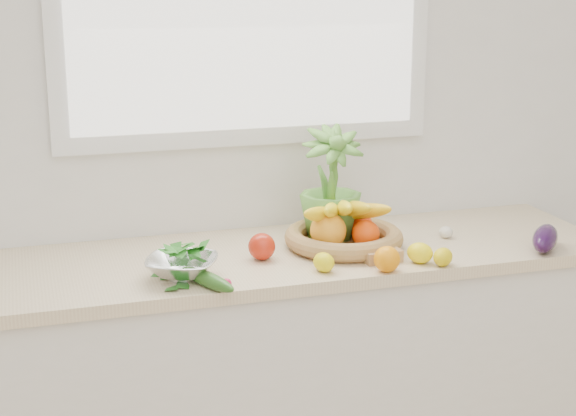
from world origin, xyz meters
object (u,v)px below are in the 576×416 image
object	(u,v)px
apple	(262,247)
fruit_basket	(343,231)
cucumber	(207,279)
potted_herb	(331,183)
colander_with_spinach	(182,261)
eggplant	(545,238)

from	to	relation	value
apple	fruit_basket	size ratio (longest dim) A/B	0.19
cucumber	potted_herb	world-z (taller)	potted_herb
cucumber	colander_with_spinach	world-z (taller)	colander_with_spinach
eggplant	cucumber	size ratio (longest dim) A/B	0.83
potted_herb	fruit_basket	bearing A→B (deg)	-77.64
potted_herb	fruit_basket	size ratio (longest dim) A/B	0.83
apple	colander_with_spinach	size ratio (longest dim) A/B	0.31
eggplant	colander_with_spinach	distance (m)	1.17
cucumber	colander_with_spinach	bearing A→B (deg)	123.49
colander_with_spinach	eggplant	bearing A→B (deg)	-3.59
colander_with_spinach	potted_herb	bearing A→B (deg)	22.58
fruit_basket	cucumber	bearing A→B (deg)	-154.84
potted_herb	colander_with_spinach	xyz separation A→B (m)	(-0.54, -0.23, -0.14)
fruit_basket	colander_with_spinach	xyz separation A→B (m)	(-0.56, -0.15, 0.00)
potted_herb	colander_with_spinach	size ratio (longest dim) A/B	1.37
cucumber	colander_with_spinach	xyz separation A→B (m)	(-0.06, 0.09, 0.03)
apple	colander_with_spinach	xyz separation A→B (m)	(-0.27, -0.10, 0.01)
apple	eggplant	bearing A→B (deg)	-11.18
fruit_basket	colander_with_spinach	size ratio (longest dim) A/B	1.65
apple	eggplant	distance (m)	0.92
potted_herb	colander_with_spinach	world-z (taller)	potted_herb
cucumber	potted_herb	distance (m)	0.60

